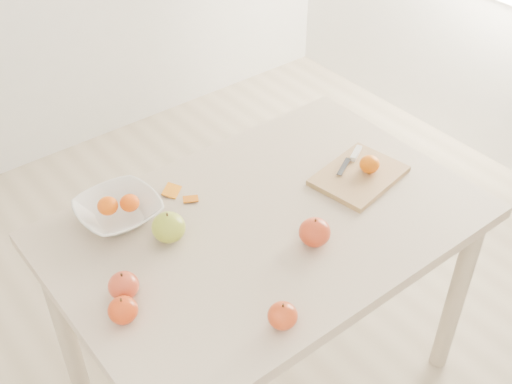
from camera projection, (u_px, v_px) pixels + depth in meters
ground at (265, 376)px, 2.30m from camera, size 3.50×3.50×0.00m
table at (267, 245)px, 1.88m from camera, size 1.20×0.80×0.75m
cutting_board at (359, 176)px, 1.97m from camera, size 0.30×0.24×0.02m
board_tangerine at (370, 164)px, 1.95m from camera, size 0.06×0.06×0.05m
fruit_bowl at (119, 211)px, 1.81m from camera, size 0.23×0.23×0.06m
bowl_tangerine_near at (108, 206)px, 1.79m from camera, size 0.06×0.06×0.05m
bowl_tangerine_far at (130, 203)px, 1.80m from camera, size 0.06×0.06×0.05m
orange_peel_a at (172, 192)px, 1.92m from camera, size 0.07×0.07×0.01m
orange_peel_b at (191, 200)px, 1.89m from camera, size 0.06×0.05×0.01m
paring_knife at (354, 155)px, 2.02m from camera, size 0.16×0.08×0.01m
apple_green at (169, 227)px, 1.73m from camera, size 0.09×0.09×0.08m
apple_red_b at (123, 310)px, 1.52m from camera, size 0.07×0.07×0.07m
apple_red_c at (283, 316)px, 1.51m from camera, size 0.07×0.07×0.07m
apple_red_e at (315, 232)px, 1.72m from camera, size 0.09×0.09×0.08m
apple_red_d at (124, 286)px, 1.58m from camera, size 0.08×0.08×0.07m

